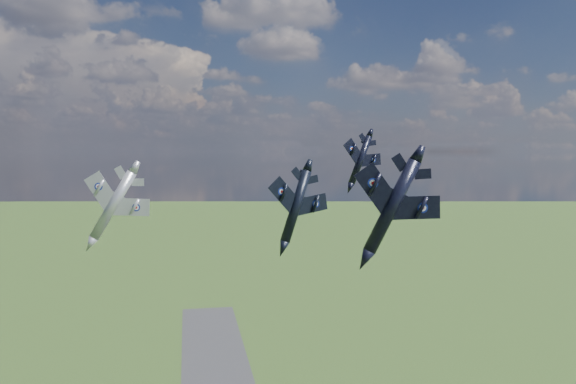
{
  "coord_description": "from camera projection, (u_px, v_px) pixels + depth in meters",
  "views": [
    {
      "loc": [
        -11.1,
        -65.75,
        88.74
      ],
      "look_at": [
        4.22,
        18.35,
        82.58
      ],
      "focal_mm": 35.0,
      "sensor_mm": 36.0,
      "label": 1
    }
  ],
  "objects": [
    {
      "name": "jet_left_silver",
      "position": [
        113.0,
        205.0,
        86.06
      ],
      "size": [
        12.53,
        16.71,
        8.72
      ],
      "primitive_type": null,
      "rotation": [
        0.0,
        0.53,
        -0.06
      ],
      "color": "#ABADB7"
    },
    {
      "name": "jet_high_navy",
      "position": [
        360.0,
        160.0,
        101.96
      ],
      "size": [
        12.5,
        14.81,
        6.08
      ],
      "primitive_type": null,
      "rotation": [
        0.0,
        0.41,
        0.27
      ],
      "color": "black"
    },
    {
      "name": "jet_lead_navy",
      "position": [
        296.0,
        206.0,
        87.75
      ],
      "size": [
        15.94,
        18.7,
        6.94
      ],
      "primitive_type": null,
      "rotation": [
        0.0,
        0.34,
        0.29
      ],
      "color": "black"
    },
    {
      "name": "jet_right_navy",
      "position": [
        392.0,
        206.0,
        67.07
      ],
      "size": [
        15.19,
        18.68,
        8.37
      ],
      "primitive_type": null,
      "rotation": [
        0.0,
        0.46,
        -0.19
      ],
      "color": "black"
    }
  ]
}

